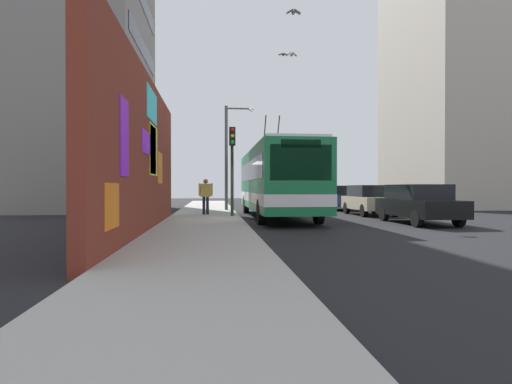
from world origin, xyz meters
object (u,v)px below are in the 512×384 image
at_px(city_bus, 276,179).
at_px(traffic_light, 232,156).
at_px(parked_car_black, 418,203).
at_px(parked_car_champagne, 369,199).
at_px(parked_car_dark_gray, 317,195).
at_px(street_lamp, 230,150).
at_px(parked_car_navy, 340,197).
at_px(pedestrian_midblock, 206,193).

xyz_separation_m(city_bus, traffic_light, (-0.83, 2.15, 1.05)).
relative_size(parked_car_black, parked_car_champagne, 1.12).
distance_m(parked_car_champagne, traffic_light, 7.95).
height_order(parked_car_champagne, parked_car_dark_gray, same).
bearing_deg(parked_car_black, city_bus, 52.87).
bearing_deg(parked_car_black, street_lamp, 40.45).
bearing_deg(street_lamp, traffic_light, 178.97).
distance_m(parked_car_champagne, parked_car_navy, 5.27).
relative_size(parked_car_champagne, parked_car_dark_gray, 0.90).
height_order(parked_car_champagne, street_lamp, street_lamp).
xyz_separation_m(pedestrian_midblock, traffic_light, (-1.38, -1.23, 1.73)).
distance_m(parked_car_black, parked_car_dark_gray, 16.44).
distance_m(parked_car_dark_gray, street_lamp, 11.12).
bearing_deg(parked_car_black, traffic_light, 67.08).
height_order(city_bus, pedestrian_midblock, city_bus).
bearing_deg(parked_car_champagne, parked_car_dark_gray, 0.00).
relative_size(parked_car_navy, street_lamp, 0.67).
xyz_separation_m(parked_car_black, parked_car_navy, (10.57, 0.00, -0.00)).
xyz_separation_m(parked_car_dark_gray, traffic_light, (-13.33, 7.35, 2.07)).
distance_m(pedestrian_midblock, traffic_light, 2.54).
bearing_deg(city_bus, parked_car_navy, -38.08).
bearing_deg(street_lamp, parked_car_champagne, -113.86).
xyz_separation_m(parked_car_navy, parked_car_dark_gray, (5.87, 0.00, 0.00)).
relative_size(parked_car_dark_gray, street_lamp, 0.74).
height_order(traffic_light, street_lamp, street_lamp).
bearing_deg(parked_car_navy, traffic_light, 135.44).
distance_m(parked_car_champagne, parked_car_dark_gray, 11.14).
xyz_separation_m(parked_car_navy, street_lamp, (-2.07, 7.25, 2.84)).
bearing_deg(parked_car_dark_gray, parked_car_black, -180.00).
distance_m(traffic_light, street_lamp, 5.45).
xyz_separation_m(parked_car_champagne, pedestrian_midblock, (-0.81, 8.58, 0.34)).
height_order(parked_car_champagne, pedestrian_midblock, pedestrian_midblock).
relative_size(traffic_light, street_lamp, 0.67).
xyz_separation_m(parked_car_champagne, traffic_light, (-2.19, 7.35, 2.08)).
distance_m(pedestrian_midblock, street_lamp, 4.91).
bearing_deg(parked_car_champagne, parked_car_navy, 0.00).
xyz_separation_m(traffic_light, street_lamp, (5.40, -0.10, 0.76)).
xyz_separation_m(parked_car_navy, traffic_light, (-7.46, 7.35, 2.08)).
distance_m(parked_car_black, parked_car_navy, 10.57).
bearing_deg(pedestrian_midblock, parked_car_dark_gray, -35.69).
height_order(parked_car_dark_gray, street_lamp, street_lamp).
xyz_separation_m(parked_car_black, pedestrian_midblock, (4.49, 8.58, 0.34)).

